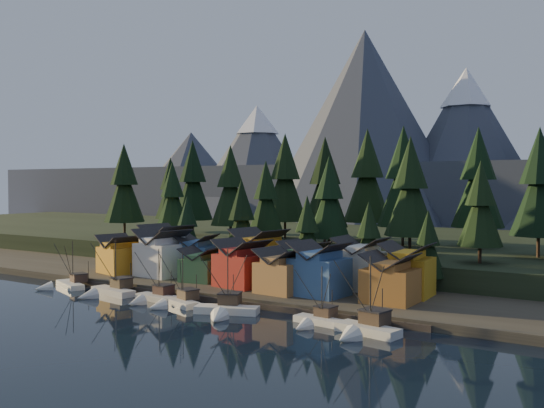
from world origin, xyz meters
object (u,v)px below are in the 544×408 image
Objects in this scene: house_back_0 at (166,247)px; house_front_1 at (162,251)px; boat_3 at (175,295)px; boat_5 at (316,313)px; boat_6 at (364,318)px; boat_2 at (152,291)px; house_front_0 at (120,253)px; boat_4 at (225,302)px; house_back_1 at (196,254)px; boat_1 at (107,284)px; boat_0 at (64,279)px.

house_front_1 is at bearing -45.14° from house_back_0.
boat_5 is (27.51, 1.04, -0.22)m from boat_3.
house_front_1 is (-55.72, 18.45, 4.33)m from boat_6.
house_front_0 is (-24.09, 14.70, 3.93)m from boat_2.
boat_4 is at bearing -7.92° from house_front_0.
house_front_0 is (-30.50, 15.62, 3.88)m from boat_3.
boat_6 is 1.29× the size of house_back_1.
house_back_1 is at bearing 160.02° from boat_5.
boat_1 is 45.56m from boat_5.
boat_6 is (24.70, 0.00, 0.27)m from boat_4.
boat_3 is 11.51m from boat_4.
boat_5 is 8.89m from boat_6.
boat_3 is at bearing -1.99° from boat_2.
house_front_0 is 1.05× the size of house_back_1.
house_front_1 is at bearing 171.81° from boat_6.
boat_6 is at bearing 7.33° from boat_1.
house_front_0 is 10.30m from house_back_0.
boat_4 is (11.48, -0.81, 0.15)m from boat_3.
boat_5 is (16.03, 1.85, -0.37)m from boat_4.
boat_0 is 0.91× the size of boat_1.
boat_6 is (54.23, -1.57, 0.33)m from boat_1.
house_back_0 is at bearing 153.74° from boat_3.
boat_3 reaches higher than boat_5.
boat_3 is (6.40, -0.92, 0.06)m from boat_2.
boat_6 reaches higher than boat_4.
boat_1 is 1.12× the size of boat_3.
boat_6 is at bearing 3.87° from boat_2.
boat_6 is 1.15× the size of house_back_0.
boat_1 is 1.21× the size of boat_5.
boat_3 is 1.06× the size of house_front_0.
boat_3 is at bearing -171.15° from boat_6.
house_front_1 is at bearing 134.36° from boat_2.
house_front_1 is at bearing 104.03° from boat_1.
house_back_1 is (-7.55, 21.42, 4.16)m from boat_2.
boat_5 is (33.91, 0.12, -0.17)m from boat_2.
boat_1 is (13.76, -0.81, 0.24)m from boat_0.
boat_0 is 1.00× the size of house_front_1.
boat_4 is 34.61m from house_back_1.
house_back_0 is at bearing 113.31° from boat_1.
boat_0 is at bearing -81.87° from house_front_0.
boat_1 is at bearing -164.20° from boat_3.
house_back_0 is (-4.29, 5.75, 0.23)m from house_front_1.
boat_0 is 23.79m from house_back_0.
boat_1 is at bearing -172.43° from boat_5.
house_front_0 is at bearing -171.53° from house_back_1.
boat_3 is at bearing -71.67° from house_back_1.
house_back_0 is (7.98, 21.81, 5.13)m from boat_0.
boat_3 is (31.81, -1.57, 0.16)m from boat_0.
boat_2 is 1.08× the size of boat_5.
house_front_0 is (-12.45, 14.86, 3.79)m from boat_1.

